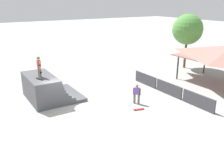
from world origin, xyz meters
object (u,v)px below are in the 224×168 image
at_px(tree_beside_pavilion, 188,30).
at_px(bystander_walking, 137,93).
at_px(skater_on_deck, 39,65).
at_px(skateboard_on_deck, 40,79).
at_px(skateboard_on_ground, 139,109).

bearing_deg(tree_beside_pavilion, bystander_walking, -63.39).
relative_size(skater_on_deck, skateboard_on_deck, 2.02).
height_order(skateboard_on_deck, skateboard_on_ground, skateboard_on_deck).
xyz_separation_m(skater_on_deck, tree_beside_pavilion, (-1.49, 17.72, 1.52)).
distance_m(skateboard_on_deck, tree_beside_pavilion, 18.15).
relative_size(skateboard_on_deck, tree_beside_pavilion, 0.13).
bearing_deg(skateboard_on_deck, skateboard_on_ground, 31.37).
relative_size(skateboard_on_deck, skateboard_on_ground, 0.97).
bearing_deg(skater_on_deck, bystander_walking, 56.87).
relative_size(bystander_walking, skateboard_on_ground, 1.86).
xyz_separation_m(skateboard_on_deck, skateboard_on_ground, (4.82, 5.80, -2.04)).
bearing_deg(skateboard_on_deck, tree_beside_pavilion, 77.52).
bearing_deg(skater_on_deck, skateboard_on_ground, 48.11).
distance_m(skateboard_on_deck, bystander_walking, 7.48).
distance_m(bystander_walking, skateboard_on_ground, 1.45).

